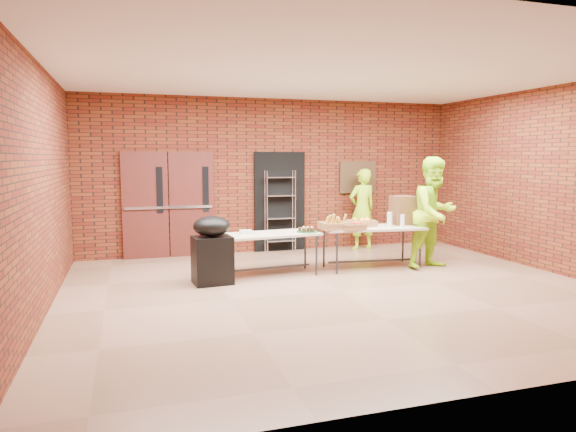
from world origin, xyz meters
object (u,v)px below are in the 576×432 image
(wire_rack, at_px, (280,211))
(table_right, at_px, (372,230))
(volunteer_man, at_px, (434,213))
(table_left, at_px, (268,237))
(covered_grill, at_px, (212,250))
(volunteer_woman, at_px, (362,209))
(coffee_dispenser, at_px, (403,210))

(wire_rack, height_order, table_right, wire_rack)
(table_right, height_order, volunteer_man, volunteer_man)
(table_left, xyz_separation_m, covered_grill, (-0.99, -0.33, -0.11))
(table_left, relative_size, covered_grill, 1.67)
(covered_grill, bearing_deg, wire_rack, 47.70)
(volunteer_man, bearing_deg, table_right, 149.25)
(table_left, bearing_deg, wire_rack, 62.33)
(volunteer_woman, bearing_deg, coffee_dispenser, 83.61)
(volunteer_man, bearing_deg, wire_rack, 120.44)
(volunteer_woman, bearing_deg, volunteer_man, 93.18)
(table_left, bearing_deg, covered_grill, -167.55)
(table_right, bearing_deg, table_left, -173.68)
(coffee_dispenser, bearing_deg, wire_rack, 134.32)
(wire_rack, xyz_separation_m, covered_grill, (-1.80, -2.31, -0.32))
(wire_rack, bearing_deg, table_right, -58.76)
(wire_rack, relative_size, volunteer_man, 0.86)
(table_left, height_order, table_right, table_right)
(wire_rack, bearing_deg, covered_grill, -126.40)
(covered_grill, bearing_deg, coffee_dispenser, 2.60)
(wire_rack, xyz_separation_m, table_left, (-0.80, -1.99, -0.20))
(table_left, bearing_deg, table_right, -5.66)
(wire_rack, relative_size, covered_grill, 1.59)
(table_left, xyz_separation_m, table_right, (1.94, -0.00, 0.03))
(coffee_dispenser, height_order, covered_grill, coffee_dispenser)
(covered_grill, distance_m, volunteer_man, 4.02)
(table_right, distance_m, covered_grill, 2.96)
(table_right, bearing_deg, volunteer_man, -11.62)
(wire_rack, distance_m, table_left, 2.16)
(table_right, bearing_deg, coffee_dispenser, 16.42)
(coffee_dispenser, xyz_separation_m, volunteer_woman, (-0.04, 1.65, -0.14))
(table_right, relative_size, covered_grill, 1.76)
(volunteer_man, bearing_deg, table_left, 160.69)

